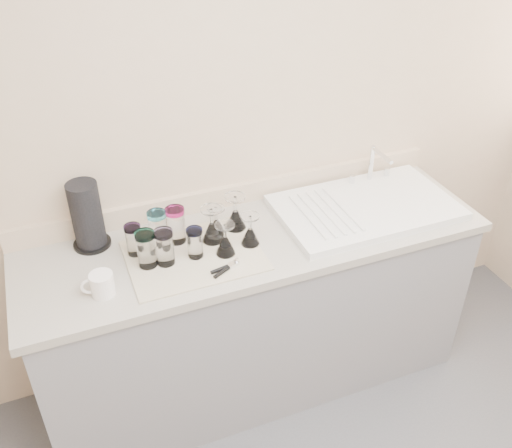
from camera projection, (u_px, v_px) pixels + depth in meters
name	position (u px, v px, depth m)	size (l,w,h in m)	color
room_envelope	(466.00, 291.00, 1.20)	(3.54, 3.50, 2.52)	#494A4E
counter_unit	(256.00, 311.00, 2.75)	(2.06, 0.62, 0.90)	slate
sink_unit	(365.00, 207.00, 2.65)	(0.82, 0.50, 0.22)	white
dish_towel	(194.00, 255.00, 2.37)	(0.55, 0.42, 0.01)	beige
tumbler_teal	(134.00, 239.00, 2.34)	(0.07, 0.07, 0.14)	white
tumbler_cyan	(158.00, 228.00, 2.39)	(0.08, 0.08, 0.16)	white
tumbler_purple	(176.00, 225.00, 2.41)	(0.08, 0.08, 0.16)	white
tumbler_magenta	(146.00, 249.00, 2.27)	(0.08, 0.08, 0.16)	white
tumbler_blue	(165.00, 247.00, 2.28)	(0.08, 0.08, 0.16)	white
tumbler_lavender	(195.00, 243.00, 2.33)	(0.07, 0.07, 0.13)	white
goblet_back_left	(217.00, 225.00, 2.47)	(0.08, 0.08, 0.14)	white
goblet_back_right	(236.00, 217.00, 2.50)	(0.09, 0.09, 0.16)	white
goblet_front_left	(225.00, 244.00, 2.35)	(0.08, 0.08, 0.15)	white
goblet_front_right	(250.00, 234.00, 2.41)	(0.08, 0.08, 0.14)	white
goblet_extra	(212.00, 230.00, 2.42)	(0.09, 0.09, 0.16)	white
can_opener	(226.00, 268.00, 2.28)	(0.13, 0.08, 0.02)	silver
white_mug	(101.00, 284.00, 2.15)	(0.13, 0.10, 0.09)	white
paper_towel_roll	(87.00, 216.00, 2.36)	(0.16, 0.16, 0.30)	black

